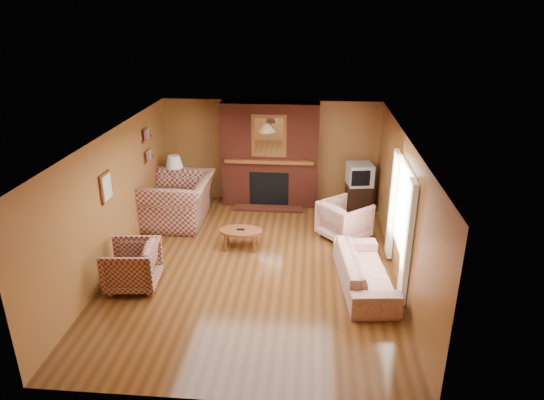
# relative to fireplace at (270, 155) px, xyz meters

# --- Properties ---
(floor) EXTENTS (6.50, 6.50, 0.00)m
(floor) POSITION_rel_fireplace_xyz_m (0.00, -2.98, -1.18)
(floor) COLOR #46260F
(floor) RESTS_ON ground
(ceiling) EXTENTS (6.50, 6.50, 0.00)m
(ceiling) POSITION_rel_fireplace_xyz_m (0.00, -2.98, 1.22)
(ceiling) COLOR white
(ceiling) RESTS_ON wall_back
(wall_back) EXTENTS (6.50, 0.00, 6.50)m
(wall_back) POSITION_rel_fireplace_xyz_m (0.00, 0.27, 0.02)
(wall_back) COLOR brown
(wall_back) RESTS_ON floor
(wall_front) EXTENTS (6.50, 0.00, 6.50)m
(wall_front) POSITION_rel_fireplace_xyz_m (0.00, -6.23, 0.02)
(wall_front) COLOR brown
(wall_front) RESTS_ON floor
(wall_left) EXTENTS (0.00, 6.50, 6.50)m
(wall_left) POSITION_rel_fireplace_xyz_m (-2.50, -2.98, 0.02)
(wall_left) COLOR brown
(wall_left) RESTS_ON floor
(wall_right) EXTENTS (0.00, 6.50, 6.50)m
(wall_right) POSITION_rel_fireplace_xyz_m (2.50, -2.98, 0.02)
(wall_right) COLOR brown
(wall_right) RESTS_ON floor
(fireplace) EXTENTS (2.20, 0.82, 2.40)m
(fireplace) POSITION_rel_fireplace_xyz_m (0.00, 0.00, 0.00)
(fireplace) COLOR #5A1F13
(fireplace) RESTS_ON floor
(window_right) EXTENTS (0.10, 1.85, 2.00)m
(window_right) POSITION_rel_fireplace_xyz_m (2.45, -3.18, -0.06)
(window_right) COLOR beige
(window_right) RESTS_ON wall_right
(bookshelf) EXTENTS (0.09, 0.55, 0.71)m
(bookshelf) POSITION_rel_fireplace_xyz_m (-2.44, -1.08, 0.48)
(bookshelf) COLOR brown
(bookshelf) RESTS_ON wall_left
(botanical_print) EXTENTS (0.05, 0.40, 0.50)m
(botanical_print) POSITION_rel_fireplace_xyz_m (-2.47, -3.28, 0.37)
(botanical_print) COLOR brown
(botanical_print) RESTS_ON wall_left
(pendant_light) EXTENTS (0.36, 0.36, 0.48)m
(pendant_light) POSITION_rel_fireplace_xyz_m (0.00, -0.68, 0.82)
(pendant_light) COLOR black
(pendant_light) RESTS_ON ceiling
(plaid_loveseat) EXTENTS (1.37, 1.57, 1.02)m
(plaid_loveseat) POSITION_rel_fireplace_xyz_m (-1.85, -1.23, -0.67)
(plaid_loveseat) COLOR maroon
(plaid_loveseat) RESTS_ON floor
(plaid_armchair) EXTENTS (0.93, 0.90, 0.78)m
(plaid_armchair) POSITION_rel_fireplace_xyz_m (-1.95, -3.84, -0.79)
(plaid_armchair) COLOR maroon
(plaid_armchair) RESTS_ON floor
(floral_sofa) EXTENTS (0.98, 2.06, 0.58)m
(floral_sofa) POSITION_rel_fireplace_xyz_m (1.90, -3.51, -0.89)
(floral_sofa) COLOR beige
(floral_sofa) RESTS_ON floor
(floral_armchair) EXTENTS (1.20, 1.20, 0.78)m
(floral_armchair) POSITION_rel_fireplace_xyz_m (1.65, -1.70, -0.79)
(floral_armchair) COLOR beige
(floral_armchair) RESTS_ON floor
(coffee_table) EXTENTS (0.83, 0.51, 0.41)m
(coffee_table) POSITION_rel_fireplace_xyz_m (-0.36, -2.32, -0.85)
(coffee_table) COLOR brown
(coffee_table) RESTS_ON floor
(side_table) EXTENTS (0.48, 0.48, 0.64)m
(side_table) POSITION_rel_fireplace_xyz_m (-2.10, -0.53, -0.86)
(side_table) COLOR brown
(side_table) RESTS_ON floor
(table_lamp) EXTENTS (0.39, 0.39, 0.65)m
(table_lamp) POSITION_rel_fireplace_xyz_m (-2.10, -0.53, -0.18)
(table_lamp) COLOR white
(table_lamp) RESTS_ON side_table
(tv_stand) EXTENTS (0.59, 0.55, 0.60)m
(tv_stand) POSITION_rel_fireplace_xyz_m (2.05, -0.18, -0.88)
(tv_stand) COLOR black
(tv_stand) RESTS_ON floor
(crt_tv) EXTENTS (0.62, 0.61, 0.50)m
(crt_tv) POSITION_rel_fireplace_xyz_m (2.05, -0.19, -0.33)
(crt_tv) COLOR #B0B3B8
(crt_tv) RESTS_ON tv_stand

